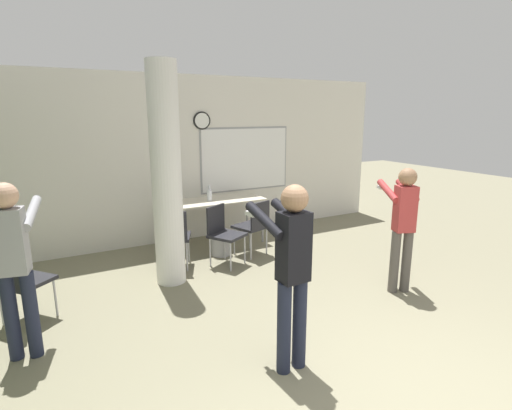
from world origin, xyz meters
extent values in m
cube|color=silver|center=(0.00, 5.06, 1.40)|extent=(8.00, 0.12, 2.80)
cylinder|color=black|center=(0.31, 4.99, 2.05)|extent=(0.30, 0.03, 0.30)
cylinder|color=white|center=(0.31, 4.97, 2.05)|extent=(0.26, 0.01, 0.25)
cube|color=#99999E|center=(1.14, 5.00, 1.35)|extent=(1.77, 0.01, 1.16)
cube|color=white|center=(1.14, 4.99, 1.35)|extent=(1.71, 0.02, 1.10)
cylinder|color=white|center=(-0.81, 3.35, 1.40)|extent=(0.38, 0.38, 2.80)
cube|color=beige|center=(0.37, 4.49, 0.76)|extent=(1.49, 0.70, 0.03)
cylinder|color=gray|center=(-0.31, 4.20, 0.37)|extent=(0.04, 0.04, 0.74)
cylinder|color=gray|center=(1.06, 4.20, 0.37)|extent=(0.04, 0.04, 0.74)
cylinder|color=gray|center=(-0.31, 4.77, 0.37)|extent=(0.04, 0.04, 0.74)
cylinder|color=gray|center=(1.06, 4.77, 0.37)|extent=(0.04, 0.04, 0.74)
cylinder|color=silver|center=(0.20, 4.45, 0.86)|extent=(0.08, 0.08, 0.18)
cylinder|color=silver|center=(0.20, 4.45, 0.99)|extent=(0.03, 0.03, 0.08)
cylinder|color=#B2B2B7|center=(0.17, 3.96, 0.16)|extent=(0.30, 0.30, 0.32)
cube|color=#232328|center=(-2.45, 3.08, 0.45)|extent=(0.62, 0.62, 0.04)
cube|color=#232328|center=(-2.61, 2.95, 0.67)|extent=(0.28, 0.32, 0.40)
cylinder|color=#B7B7BC|center=(-2.20, 3.06, 0.21)|extent=(0.02, 0.02, 0.43)
cylinder|color=#B7B7BC|center=(-2.43, 3.33, 0.21)|extent=(0.02, 0.02, 0.43)
cylinder|color=#B7B7BC|center=(-2.47, 2.83, 0.21)|extent=(0.02, 0.02, 0.43)
cylinder|color=#B7B7BC|center=(-2.71, 3.10, 0.21)|extent=(0.02, 0.02, 0.43)
cube|color=#232328|center=(-0.61, 3.82, 0.45)|extent=(0.58, 0.58, 0.04)
cube|color=#232328|center=(-0.69, 3.63, 0.67)|extent=(0.38, 0.18, 0.40)
cylinder|color=#B7B7BC|center=(-0.37, 3.91, 0.21)|extent=(0.02, 0.02, 0.43)
cylinder|color=#B7B7BC|center=(-0.70, 4.06, 0.21)|extent=(0.02, 0.02, 0.43)
cylinder|color=#B7B7BC|center=(-0.51, 3.58, 0.21)|extent=(0.02, 0.02, 0.43)
cylinder|color=#B7B7BC|center=(-0.85, 3.72, 0.21)|extent=(0.02, 0.02, 0.43)
cube|color=#232328|center=(0.09, 3.52, 0.45)|extent=(0.60, 0.60, 0.04)
cube|color=#232328|center=(-0.02, 3.70, 0.67)|extent=(0.36, 0.22, 0.40)
cylinder|color=#B7B7BC|center=(0.02, 3.28, 0.21)|extent=(0.02, 0.02, 0.43)
cylinder|color=#B7B7BC|center=(0.33, 3.46, 0.21)|extent=(0.02, 0.02, 0.43)
cylinder|color=#B7B7BC|center=(-0.16, 3.59, 0.21)|extent=(0.02, 0.02, 0.43)
cylinder|color=#B7B7BC|center=(0.15, 3.77, 0.21)|extent=(0.02, 0.02, 0.43)
cube|color=#232328|center=(0.59, 3.77, 0.45)|extent=(0.56, 0.56, 0.04)
cube|color=#232328|center=(0.66, 3.58, 0.67)|extent=(0.38, 0.16, 0.40)
cylinder|color=#B7B7BC|center=(0.71, 4.00, 0.21)|extent=(0.02, 0.02, 0.43)
cylinder|color=#B7B7BC|center=(0.37, 3.88, 0.21)|extent=(0.02, 0.02, 0.43)
cylinder|color=#B7B7BC|center=(0.82, 3.66, 0.21)|extent=(0.02, 0.02, 0.43)
cylinder|color=#B7B7BC|center=(0.48, 3.54, 0.21)|extent=(0.02, 0.02, 0.43)
cylinder|color=#514C47|center=(1.65, 1.66, 0.39)|extent=(0.11, 0.11, 0.78)
cylinder|color=#514C47|center=(1.51, 1.71, 0.39)|extent=(0.11, 0.11, 0.78)
cube|color=#B23838|center=(1.58, 1.69, 1.06)|extent=(0.28, 0.25, 0.56)
sphere|color=#997051|center=(1.58, 1.69, 1.45)|extent=(0.21, 0.21, 0.21)
cylinder|color=#B23838|center=(1.78, 1.85, 1.24)|extent=(0.26, 0.49, 0.22)
cylinder|color=#B23838|center=(1.55, 1.94, 1.24)|extent=(0.26, 0.49, 0.22)
cube|color=white|center=(1.63, 2.15, 1.24)|extent=(0.08, 0.13, 0.04)
cylinder|color=#1E2338|center=(-0.37, 1.04, 0.41)|extent=(0.12, 0.12, 0.83)
cylinder|color=#1E2338|center=(-0.54, 1.04, 0.41)|extent=(0.12, 0.12, 0.83)
cube|color=black|center=(-0.46, 1.04, 1.12)|extent=(0.25, 0.20, 0.58)
sphere|color=#997051|center=(-0.46, 1.04, 1.52)|extent=(0.22, 0.22, 0.22)
cylinder|color=black|center=(-0.33, 1.28, 1.31)|extent=(0.11, 0.52, 0.23)
cylinder|color=black|center=(-0.60, 1.27, 1.31)|extent=(0.11, 0.52, 0.23)
cube|color=white|center=(-0.61, 1.50, 1.31)|extent=(0.04, 0.13, 0.04)
cylinder|color=#1E2338|center=(-2.40, 2.33, 0.41)|extent=(0.12, 0.12, 0.82)
cylinder|color=#1E2338|center=(-2.56, 2.36, 0.41)|extent=(0.12, 0.12, 0.82)
cube|color=#99999E|center=(-2.48, 2.35, 1.11)|extent=(0.27, 0.23, 0.58)
sphere|color=tan|center=(-2.48, 2.35, 1.51)|extent=(0.22, 0.22, 0.22)
cylinder|color=#99999E|center=(-2.30, 2.54, 1.30)|extent=(0.19, 0.52, 0.23)
camera|label=1|loc=(-2.21, -1.51, 2.18)|focal=28.00mm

